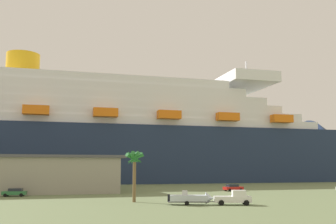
{
  "coord_description": "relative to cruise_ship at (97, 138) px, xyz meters",
  "views": [
    {
      "loc": [
        -26.87,
        -69.36,
        5.73
      ],
      "look_at": [
        -5.82,
        30.44,
        19.96
      ],
      "focal_mm": 42.1,
      "sensor_mm": 36.0,
      "label": 1
    }
  ],
  "objects": [
    {
      "name": "ground_plane",
      "position": [
        22.49,
        -46.59,
        -16.08
      ],
      "size": [
        600.0,
        600.0,
        0.0
      ],
      "primitive_type": "plane",
      "color": "#66754C"
    },
    {
      "name": "cruise_ship",
      "position": [
        0.0,
        0.0,
        0.0
      ],
      "size": [
        223.89,
        43.29,
        52.74
      ],
      "color": "#1E2D4C",
      "rests_on": "ground_plane"
    },
    {
      "name": "pickup_truck",
      "position": [
        18.06,
        -88.25,
        -15.04
      ],
      "size": [
        5.91,
        3.27,
        2.2
      ],
      "color": "white",
      "rests_on": "ground_plane"
    },
    {
      "name": "small_boat_on_trailer",
      "position": [
        11.99,
        -86.81,
        -15.12
      ],
      "size": [
        7.78,
        3.36,
        2.15
      ],
      "color": "#595960",
      "rests_on": "ground_plane"
    },
    {
      "name": "palm_tree",
      "position": [
        3.77,
        -80.39,
        -9.48
      ],
      "size": [
        3.24,
        3.21,
        8.34
      ],
      "color": "brown",
      "rests_on": "ground_plane"
    },
    {
      "name": "parked_car_red_hatchback",
      "position": [
        30.42,
        -55.96,
        -15.25
      ],
      "size": [
        4.92,
        2.78,
        1.58
      ],
      "color": "red",
      "rests_on": "ground_plane"
    },
    {
      "name": "parked_car_green_wagon",
      "position": [
        -17.54,
        -63.42,
        -15.25
      ],
      "size": [
        4.55,
        2.21,
        1.58
      ],
      "color": "#2D723F",
      "rests_on": "ground_plane"
    }
  ]
}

